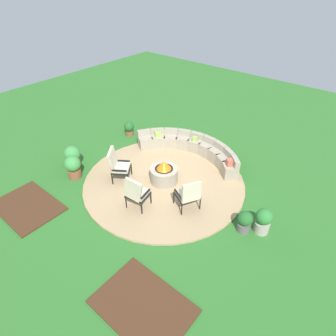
# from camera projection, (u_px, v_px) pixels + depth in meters

# --- Properties ---
(ground_plane) EXTENTS (24.00, 24.00, 0.00)m
(ground_plane) POSITION_uv_depth(u_px,v_px,m) (164.00, 182.00, 9.21)
(ground_plane) COLOR #2D6B28
(patio_circle) EXTENTS (5.17, 5.17, 0.06)m
(patio_circle) POSITION_uv_depth(u_px,v_px,m) (164.00, 181.00, 9.20)
(patio_circle) COLOR tan
(patio_circle) RESTS_ON ground_plane
(mulch_bed_left) EXTENTS (2.00, 1.41, 0.04)m
(mulch_bed_left) POSITION_uv_depth(u_px,v_px,m) (28.00, 206.00, 8.26)
(mulch_bed_left) COLOR #472B19
(mulch_bed_left) RESTS_ON ground_plane
(mulch_bed_right) EXTENTS (2.00, 1.41, 0.04)m
(mulch_bed_right) POSITION_uv_depth(u_px,v_px,m) (143.00, 306.00, 5.86)
(mulch_bed_right) COLOR #472B19
(mulch_bed_right) RESTS_ON ground_plane
(fire_pit) EXTENTS (0.89, 0.89, 0.76)m
(fire_pit) POSITION_uv_depth(u_px,v_px,m) (164.00, 173.00, 9.00)
(fire_pit) COLOR #9E937F
(fire_pit) RESTS_ON patio_circle
(curved_stone_bench) EXTENTS (4.01, 1.62, 0.67)m
(curved_stone_bench) POSITION_uv_depth(u_px,v_px,m) (191.00, 148.00, 10.27)
(curved_stone_bench) COLOR #9E937F
(curved_stone_bench) RESTS_ON patio_circle
(lounge_chair_front_left) EXTENTS (0.79, 0.83, 1.13)m
(lounge_chair_front_left) POSITION_uv_depth(u_px,v_px,m) (118.00, 165.00, 8.91)
(lounge_chair_front_left) COLOR black
(lounge_chair_front_left) RESTS_ON patio_circle
(lounge_chair_front_right) EXTENTS (0.68, 0.65, 1.11)m
(lounge_chair_front_right) POSITION_uv_depth(u_px,v_px,m) (136.00, 192.00, 7.85)
(lounge_chair_front_right) COLOR black
(lounge_chair_front_right) RESTS_ON patio_circle
(lounge_chair_back_left) EXTENTS (0.78, 0.80, 1.01)m
(lounge_chair_back_left) POSITION_uv_depth(u_px,v_px,m) (189.00, 194.00, 7.84)
(lounge_chair_back_left) COLOR black
(lounge_chair_back_left) RESTS_ON patio_circle
(potted_plant_0) EXTENTS (0.52, 0.52, 0.79)m
(potted_plant_0) POSITION_uv_depth(u_px,v_px,m) (73.00, 166.00, 9.19)
(potted_plant_0) COLOR brown
(potted_plant_0) RESTS_ON ground_plane
(potted_plant_1) EXTENTS (0.44, 0.44, 0.75)m
(potted_plant_1) POSITION_uv_depth(u_px,v_px,m) (263.00, 220.00, 7.30)
(potted_plant_1) COLOR #A89E8E
(potted_plant_1) RESTS_ON ground_plane
(potted_plant_2) EXTENTS (0.40, 0.40, 0.64)m
(potted_plant_2) POSITION_uv_depth(u_px,v_px,m) (245.00, 221.00, 7.35)
(potted_plant_2) COLOR #605B56
(potted_plant_2) RESTS_ON ground_plane
(potted_plant_3) EXTENTS (0.55, 0.55, 0.78)m
(potted_plant_3) POSITION_uv_depth(u_px,v_px,m) (73.00, 156.00, 9.69)
(potted_plant_3) COLOR brown
(potted_plant_3) RESTS_ON ground_plane
(potted_plant_4) EXTENTS (0.40, 0.40, 0.58)m
(potted_plant_4) POSITION_uv_depth(u_px,v_px,m) (129.00, 128.00, 11.56)
(potted_plant_4) COLOR brown
(potted_plant_4) RESTS_ON ground_plane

